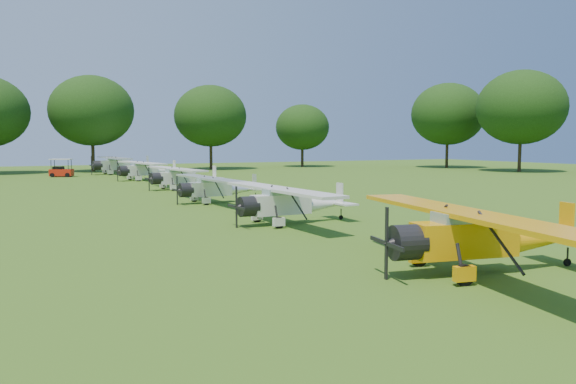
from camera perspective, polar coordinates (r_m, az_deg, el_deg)
name	(u,v)px	position (r m, az deg, el deg)	size (l,w,h in m)	color
ground	(299,228)	(25.85, 1.15, -3.70)	(160.00, 160.00, 0.00)	#2A5615
tree_belt	(364,57)	(27.80, 7.77, 13.48)	(137.36, 130.27, 14.52)	black
aircraft_2	(479,233)	(17.88, 18.81, -3.93)	(6.76, 10.69, 2.10)	orange
aircraft_3	(289,201)	(27.17, 0.14, -0.87)	(6.14, 9.78, 1.93)	silver
aircraft_4	(216,186)	(36.99, -7.31, 0.58)	(5.83, 9.29, 1.83)	silver
aircraft_5	(182,176)	(47.90, -10.72, 1.64)	(6.32, 10.03, 1.97)	silver
aircraft_6	(146,169)	(60.22, -14.22, 2.32)	(6.68, 10.57, 2.08)	silver
aircraft_7	(119,163)	(72.45, -16.75, 2.80)	(7.35, 11.71, 2.30)	silver
golf_cart	(61,171)	(69.17, -22.07, 2.01)	(2.75, 2.19, 2.06)	red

